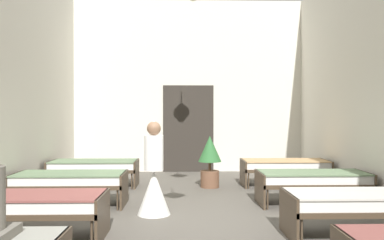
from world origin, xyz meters
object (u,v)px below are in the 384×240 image
(bed_right_row_1, at_px, (361,203))
(bed_right_row_2, at_px, (312,179))
(potted_plant, at_px, (210,158))
(bed_left_row_2, at_px, (70,180))
(bed_left_row_3, at_px, (94,167))
(nurse_near_aisle, at_px, (154,181))
(bed_left_row_1, at_px, (28,205))
(bed_right_row_3, at_px, (285,166))

(bed_right_row_1, bearing_deg, bed_right_row_2, 90.00)
(bed_right_row_2, height_order, potted_plant, potted_plant)
(bed_right_row_1, height_order, bed_left_row_2, same)
(bed_left_row_3, xyz_separation_m, nurse_near_aisle, (1.49, -2.55, 0.09))
(bed_left_row_1, xyz_separation_m, bed_left_row_2, (0.00, 1.90, 0.00))
(bed_left_row_3, relative_size, bed_right_row_3, 1.00)
(bed_right_row_1, distance_m, bed_right_row_3, 3.80)
(bed_right_row_2, bearing_deg, nurse_near_aisle, -166.60)
(bed_right_row_2, bearing_deg, potted_plant, 134.21)
(bed_left_row_1, height_order, bed_right_row_2, same)
(bed_left_row_1, bearing_deg, potted_plant, 55.04)
(bed_left_row_3, height_order, potted_plant, potted_plant)
(bed_left_row_1, bearing_deg, bed_right_row_1, 0.00)
(bed_left_row_2, bearing_deg, bed_right_row_1, -24.22)
(bed_right_row_3, bearing_deg, bed_left_row_2, -155.78)
(bed_left_row_1, bearing_deg, nurse_near_aisle, 39.99)
(bed_left_row_2, bearing_deg, bed_left_row_3, 90.00)
(bed_left_row_2, distance_m, potted_plant, 3.08)
(bed_left_row_3, bearing_deg, bed_left_row_2, -90.00)
(bed_left_row_3, relative_size, potted_plant, 1.69)
(bed_left_row_3, distance_m, nurse_near_aisle, 2.96)
(bed_right_row_1, height_order, bed_right_row_2, same)
(bed_right_row_2, height_order, nurse_near_aisle, nurse_near_aisle)
(potted_plant, bearing_deg, bed_left_row_2, -145.71)
(bed_left_row_2, xyz_separation_m, nurse_near_aisle, (1.49, -0.65, 0.09))
(potted_plant, bearing_deg, bed_right_row_2, -45.79)
(bed_left_row_2, relative_size, bed_right_row_3, 1.00)
(bed_left_row_2, relative_size, bed_left_row_3, 1.00)
(bed_left_row_3, xyz_separation_m, potted_plant, (2.54, -0.17, 0.21))
(bed_right_row_2, xyz_separation_m, bed_left_row_3, (-4.22, 1.90, 0.00))
(nurse_near_aisle, bearing_deg, bed_left_row_2, -176.85)
(bed_left_row_2, xyz_separation_m, potted_plant, (2.54, 1.73, 0.21))
(bed_left_row_2, bearing_deg, bed_right_row_3, 24.22)
(bed_left_row_1, bearing_deg, bed_left_row_2, 90.00)
(bed_left_row_1, relative_size, bed_left_row_2, 1.00)
(bed_left_row_2, distance_m, bed_left_row_3, 1.90)
(bed_right_row_2, bearing_deg, bed_right_row_1, -90.00)
(bed_left_row_2, bearing_deg, bed_left_row_1, -90.00)
(potted_plant, bearing_deg, nurse_near_aisle, -113.79)
(bed_left_row_1, distance_m, bed_right_row_1, 4.22)
(bed_right_row_1, xyz_separation_m, potted_plant, (-1.68, 3.63, 0.21))
(potted_plant, bearing_deg, bed_right_row_1, -65.11)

